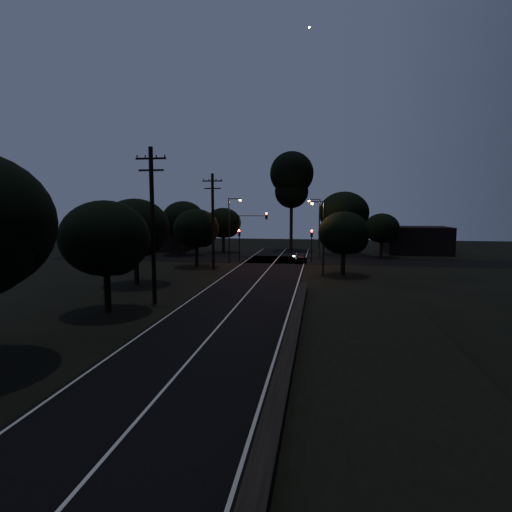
% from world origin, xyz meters
% --- Properties ---
extents(ground, '(160.00, 160.00, 0.00)m').
position_xyz_m(ground, '(0.00, 0.00, 0.00)').
color(ground, black).
extents(road_surface, '(60.00, 70.00, 0.03)m').
position_xyz_m(road_surface, '(0.00, 31.12, 0.01)').
color(road_surface, black).
rests_on(road_surface, ground).
extents(retaining_wall, '(6.93, 26.00, 1.60)m').
position_xyz_m(retaining_wall, '(7.74, 3.00, 0.62)').
color(retaining_wall, black).
rests_on(retaining_wall, ground).
extents(utility_pole_mid, '(2.20, 0.30, 11.00)m').
position_xyz_m(utility_pole_mid, '(-6.00, 15.00, 5.74)').
color(utility_pole_mid, black).
rests_on(utility_pole_mid, ground).
extents(utility_pole_far, '(2.20, 0.30, 10.50)m').
position_xyz_m(utility_pole_far, '(-6.00, 32.00, 5.48)').
color(utility_pole_far, black).
rests_on(utility_pole_far, ground).
extents(tree_left_b, '(5.74, 5.74, 7.29)m').
position_xyz_m(tree_left_b, '(-7.80, 11.88, 4.73)').
color(tree_left_b, black).
rests_on(tree_left_b, ground).
extents(tree_left_c, '(6.04, 6.04, 7.63)m').
position_xyz_m(tree_left_c, '(-10.29, 21.88, 4.93)').
color(tree_left_c, black).
rests_on(tree_left_c, ground).
extents(tree_left_d, '(5.27, 5.27, 6.69)m').
position_xyz_m(tree_left_d, '(-8.31, 33.89, 4.33)').
color(tree_left_d, black).
rests_on(tree_left_d, ground).
extents(tree_far_nw, '(5.38, 5.38, 6.81)m').
position_xyz_m(tree_far_nw, '(-8.81, 49.89, 4.41)').
color(tree_far_nw, black).
rests_on(tree_far_nw, ground).
extents(tree_far_w, '(6.10, 6.10, 7.78)m').
position_xyz_m(tree_far_w, '(-13.78, 45.88, 5.05)').
color(tree_far_w, black).
rests_on(tree_far_w, ground).
extents(tree_far_ne, '(7.25, 7.25, 9.16)m').
position_xyz_m(tree_far_ne, '(9.26, 49.85, 5.93)').
color(tree_far_ne, black).
rests_on(tree_far_ne, ground).
extents(tree_far_e, '(4.77, 4.77, 6.06)m').
position_xyz_m(tree_far_e, '(14.17, 46.90, 3.92)').
color(tree_far_e, black).
rests_on(tree_far_e, ground).
extents(tree_right_a, '(5.08, 5.08, 6.46)m').
position_xyz_m(tree_right_a, '(8.18, 29.90, 4.19)').
color(tree_right_a, black).
rests_on(tree_right_a, ground).
extents(tall_pine, '(6.90, 6.90, 15.68)m').
position_xyz_m(tall_pine, '(1.00, 55.00, 11.31)').
color(tall_pine, black).
rests_on(tall_pine, ground).
extents(building_left, '(10.00, 8.00, 4.40)m').
position_xyz_m(building_left, '(-20.00, 52.00, 2.20)').
color(building_left, black).
rests_on(building_left, ground).
extents(building_right, '(9.00, 7.00, 4.00)m').
position_xyz_m(building_right, '(20.00, 53.00, 2.00)').
color(building_right, black).
rests_on(building_right, ground).
extents(signal_left, '(0.28, 0.35, 4.10)m').
position_xyz_m(signal_left, '(-4.60, 39.99, 2.84)').
color(signal_left, black).
rests_on(signal_left, ground).
extents(signal_right, '(0.28, 0.35, 4.10)m').
position_xyz_m(signal_right, '(4.60, 39.99, 2.84)').
color(signal_right, black).
rests_on(signal_right, ground).
extents(signal_mast, '(3.70, 0.35, 6.25)m').
position_xyz_m(signal_mast, '(-2.91, 39.99, 4.34)').
color(signal_mast, black).
rests_on(signal_mast, ground).
extents(streetlight_a, '(1.66, 0.26, 8.00)m').
position_xyz_m(streetlight_a, '(-5.31, 38.00, 4.64)').
color(streetlight_a, black).
rests_on(streetlight_a, ground).
extents(streetlight_b, '(1.66, 0.26, 8.00)m').
position_xyz_m(streetlight_b, '(5.31, 44.00, 4.64)').
color(streetlight_b, black).
rests_on(streetlight_b, ground).
extents(streetlight_c, '(1.46, 0.26, 7.50)m').
position_xyz_m(streetlight_c, '(5.83, 30.00, 4.35)').
color(streetlight_c, black).
rests_on(streetlight_c, ground).
extents(car, '(1.99, 3.64, 1.17)m').
position_xyz_m(car, '(3.20, 39.82, 0.59)').
color(car, black).
rests_on(car, ground).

